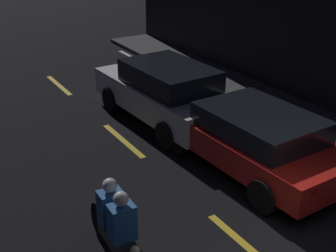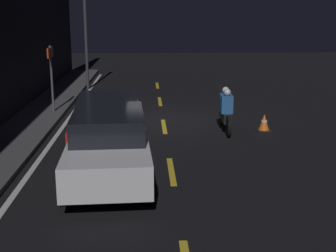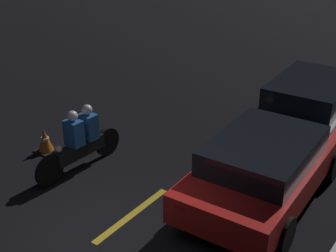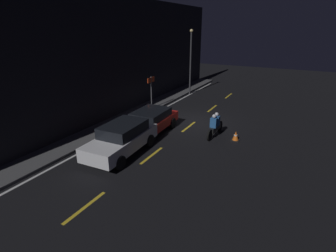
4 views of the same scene
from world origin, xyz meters
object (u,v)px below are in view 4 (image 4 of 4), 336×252
(taxi_red, at_px, (150,121))
(traffic_cone_near, at_px, (236,136))
(street_lamp, at_px, (191,59))
(shop_sign, at_px, (151,86))
(motorcycle, at_px, (215,126))
(sedan_white, at_px, (122,138))

(taxi_red, xyz_separation_m, traffic_cone_near, (1.22, -4.86, -0.46))
(taxi_red, height_order, street_lamp, street_lamp)
(taxi_red, distance_m, shop_sign, 4.72)
(taxi_red, xyz_separation_m, motorcycle, (1.26, -3.62, -0.07))
(taxi_red, height_order, traffic_cone_near, taxi_red)
(sedan_white, height_order, taxi_red, sedan_white)
(motorcycle, relative_size, street_lamp, 0.40)
(street_lamp, bearing_deg, shop_sign, 174.63)
(traffic_cone_near, relative_size, shop_sign, 0.23)
(sedan_white, relative_size, motorcycle, 1.93)
(taxi_red, height_order, motorcycle, motorcycle)
(motorcycle, bearing_deg, taxi_red, 111.74)
(taxi_red, distance_m, traffic_cone_near, 5.03)
(taxi_red, bearing_deg, street_lamp, -172.11)
(taxi_red, distance_m, street_lamp, 10.36)
(taxi_red, bearing_deg, shop_sign, -151.89)
(motorcycle, xyz_separation_m, shop_sign, (2.70, 5.94, 1.17))
(motorcycle, bearing_deg, sedan_white, 144.24)
(shop_sign, distance_m, street_lamp, 6.12)
(sedan_white, bearing_deg, traffic_cone_near, 129.88)
(sedan_white, height_order, traffic_cone_near, sedan_white)
(sedan_white, relative_size, taxi_red, 1.00)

